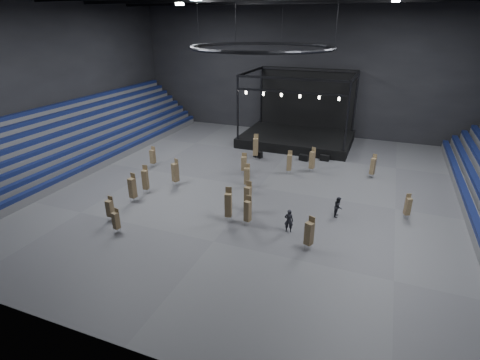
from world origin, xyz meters
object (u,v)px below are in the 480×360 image
(chair_stack_9, at_px, (408,206))
(chair_stack_15, at_px, (175,172))
(chair_stack_16, at_px, (256,146))
(stage, at_px, (298,131))
(chair_stack_1, at_px, (248,197))
(chair_stack_11, at_px, (309,233))
(chair_stack_5, at_px, (132,187))
(chair_stack_6, at_px, (247,176))
(chair_stack_13, at_px, (373,166))
(flight_case_left, at_px, (258,154))
(chair_stack_14, at_px, (289,162))
(chair_stack_8, at_px, (248,211))
(chair_stack_0, at_px, (244,163))
(chair_stack_3, at_px, (312,160))
(chair_stack_10, at_px, (110,208))
(man_center, at_px, (289,221))
(flight_case_right, at_px, (325,158))
(chair_stack_7, at_px, (145,179))
(flight_case_mid, at_px, (304,158))
(chair_stack_2, at_px, (153,156))
(chair_stack_12, at_px, (116,220))
(chair_stack_4, at_px, (228,204))
(crew_member, at_px, (338,207))

(chair_stack_9, distance_m, chair_stack_15, 21.19)
(chair_stack_16, bearing_deg, stage, 58.33)
(chair_stack_1, bearing_deg, chair_stack_11, -25.26)
(chair_stack_5, relative_size, chair_stack_6, 1.10)
(chair_stack_13, height_order, chair_stack_16, chair_stack_16)
(flight_case_left, bearing_deg, chair_stack_6, -77.98)
(chair_stack_14, bearing_deg, chair_stack_8, -95.05)
(chair_stack_0, distance_m, chair_stack_5, 12.01)
(chair_stack_6, relative_size, chair_stack_11, 0.96)
(flight_case_left, distance_m, chair_stack_3, 7.31)
(chair_stack_10, bearing_deg, chair_stack_3, 55.01)
(chair_stack_5, bearing_deg, chair_stack_14, 55.40)
(chair_stack_9, height_order, man_center, chair_stack_9)
(chair_stack_6, relative_size, man_center, 1.29)
(flight_case_right, distance_m, chair_stack_6, 12.05)
(stage, bearing_deg, chair_stack_7, -114.22)
(chair_stack_13, bearing_deg, flight_case_mid, -178.70)
(chair_stack_2, relative_size, man_center, 1.21)
(chair_stack_12, xyz_separation_m, man_center, (12.27, 4.91, -0.11))
(chair_stack_12, bearing_deg, chair_stack_15, 106.35)
(chair_stack_3, bearing_deg, stage, 130.75)
(chair_stack_12, bearing_deg, chair_stack_4, 47.58)
(chair_stack_8, bearing_deg, chair_stack_6, 122.54)
(chair_stack_5, bearing_deg, chair_stack_8, 8.46)
(flight_case_mid, relative_size, chair_stack_8, 0.43)
(stage, relative_size, chair_stack_3, 5.13)
(chair_stack_4, height_order, chair_stack_15, chair_stack_4)
(chair_stack_1, xyz_separation_m, chair_stack_5, (-10.24, -1.95, -0.01))
(flight_case_mid, relative_size, chair_stack_5, 0.40)
(chair_stack_7, height_order, chair_stack_13, chair_stack_7)
(flight_case_left, relative_size, chair_stack_4, 0.37)
(chair_stack_5, xyz_separation_m, chair_stack_14, (11.32, 11.71, -0.11))
(chair_stack_8, xyz_separation_m, chair_stack_14, (0.30, 11.90, 0.00))
(chair_stack_13, relative_size, man_center, 1.32)
(chair_stack_11, bearing_deg, chair_stack_4, -170.71)
(flight_case_left, xyz_separation_m, chair_stack_16, (-0.12, -0.54, 1.16))
(chair_stack_8, height_order, man_center, chair_stack_8)
(chair_stack_15, bearing_deg, chair_stack_6, 39.92)
(flight_case_mid, xyz_separation_m, flight_case_right, (2.27, 0.87, -0.01))
(chair_stack_5, xyz_separation_m, chair_stack_15, (1.67, 4.60, 0.02))
(chair_stack_13, bearing_deg, chair_stack_15, -134.06)
(stage, relative_size, chair_stack_1, 5.04)
(flight_case_mid, height_order, chair_stack_8, chair_stack_8)
(flight_case_mid, distance_m, chair_stack_13, 8.12)
(chair_stack_3, xyz_separation_m, chair_stack_8, (-2.43, -13.34, -0.09))
(chair_stack_15, bearing_deg, chair_stack_9, 26.49)
(chair_stack_13, bearing_deg, chair_stack_7, -130.30)
(chair_stack_4, bearing_deg, chair_stack_15, 136.44)
(crew_member, bearing_deg, chair_stack_5, 104.51)
(chair_stack_9, bearing_deg, chair_stack_5, 171.00)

